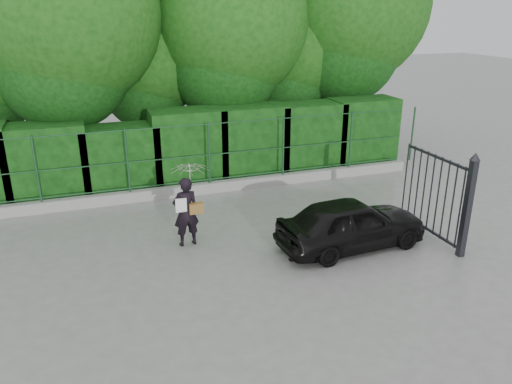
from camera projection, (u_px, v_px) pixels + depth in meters
name	position (u px, v px, depth m)	size (l,w,h in m)	color
ground	(245.00, 264.00, 10.64)	(80.00, 80.00, 0.00)	gray
kerb	(197.00, 189.00, 14.56)	(14.00, 0.25, 0.30)	#9E9E99
fence	(203.00, 154.00, 14.26)	(14.13, 0.06, 1.80)	#1A4324
hedge	(191.00, 148.00, 15.14)	(14.20, 1.20, 2.30)	black
trees	(203.00, 24.00, 16.21)	(17.10, 6.15, 8.08)	black
gate	(452.00, 198.00, 11.01)	(0.22, 2.33, 2.36)	#26262C
woman	(189.00, 193.00, 11.14)	(0.90, 0.88, 1.92)	black
car	(351.00, 223.00, 11.21)	(1.38, 3.44, 1.17)	black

